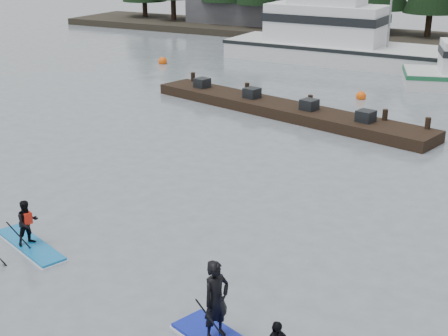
% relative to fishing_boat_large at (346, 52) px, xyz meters
% --- Properties ---
extents(ground, '(160.00, 160.00, 0.00)m').
position_rel_fishing_boat_large_xyz_m(ground, '(4.08, -31.29, -0.76)').
color(ground, slate).
rests_on(ground, ground).
extents(far_shore, '(70.00, 8.00, 0.60)m').
position_rel_fishing_boat_large_xyz_m(far_shore, '(4.08, 10.71, -0.46)').
color(far_shore, '#2D281E').
rests_on(far_shore, ground).
extents(treeline, '(60.00, 4.00, 8.00)m').
position_rel_fishing_boat_large_xyz_m(treeline, '(4.08, 10.71, -0.76)').
color(treeline, black).
rests_on(treeline, ground).
extents(waterfront_building, '(18.00, 6.00, 5.00)m').
position_rel_fishing_boat_large_xyz_m(waterfront_building, '(-9.92, 12.71, 1.74)').
color(waterfront_building, '#4C4C51').
rests_on(waterfront_building, ground).
extents(fishing_boat_large, '(17.81, 5.40, 9.98)m').
position_rel_fishing_boat_large_xyz_m(fishing_boat_large, '(0.00, 0.00, 0.00)').
color(fishing_boat_large, silver).
rests_on(fishing_boat_large, ground).
extents(floating_dock, '(15.49, 5.75, 0.52)m').
position_rel_fishing_boat_large_xyz_m(floating_dock, '(1.63, -14.65, -0.50)').
color(floating_dock, black).
rests_on(floating_dock, ground).
extents(buoy_b, '(0.54, 0.54, 0.54)m').
position_rel_fishing_boat_large_xyz_m(buoy_b, '(4.03, -9.73, -0.76)').
color(buoy_b, '#FC590C').
rests_on(buoy_b, ground).
extents(buoy_a, '(0.59, 0.59, 0.59)m').
position_rel_fishing_boat_large_xyz_m(buoy_a, '(-10.92, -6.33, -0.76)').
color(buoy_a, '#FC590C').
rests_on(buoy_a, ground).
extents(paddleboard_solo, '(2.96, 1.64, 1.85)m').
position_rel_fishing_boat_large_xyz_m(paddleboard_solo, '(0.93, -30.82, -0.25)').
color(paddleboard_solo, '#136DB2').
rests_on(paddleboard_solo, ground).
extents(paddleboard_duo, '(3.71, 2.02, 2.37)m').
position_rel_fishing_boat_large_xyz_m(paddleboard_duo, '(8.20, -32.37, -0.14)').
color(paddleboard_duo, '#1121A6').
rests_on(paddleboard_duo, ground).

